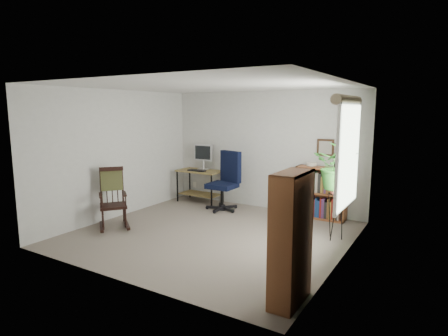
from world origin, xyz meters
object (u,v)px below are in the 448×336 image
Objects in this scene: office_chair at (222,181)px; rocking_chair at (113,198)px; low_bookshelf at (321,193)px; tall_bookshelf at (291,239)px; desk at (200,186)px.

office_chair reaches higher than rocking_chair.
office_chair is 1.25× the size of low_bookshelf.
rocking_chair is 1.09× the size of low_bookshelf.
low_bookshelf is at bearing -10.65° from rocking_chair.
office_chair is 3.77m from tall_bookshelf.
tall_bookshelf reaches higher than low_bookshelf.
desk is 0.70× the size of tall_bookshelf.
desk is at bearing 136.78° from tall_bookshelf.
rocking_chair is (-0.23, -2.29, 0.18)m from desk.
rocking_chair is at bearing -95.73° from desk.
desk is 2.68m from low_bookshelf.
rocking_chair is at bearing 166.80° from tall_bookshelf.
tall_bookshelf is at bearing -63.56° from rocking_chair.
office_chair is 2.20m from rocking_chair.
office_chair is at bearing -166.26° from low_bookshelf.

